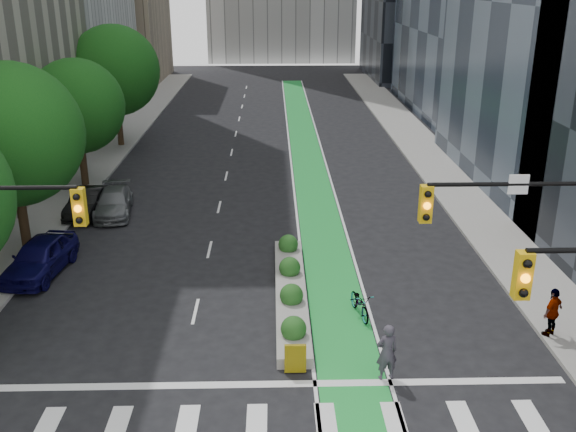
{
  "coord_description": "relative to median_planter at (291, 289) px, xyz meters",
  "views": [
    {
      "loc": [
        0.53,
        -15.92,
        12.04
      ],
      "look_at": [
        1.13,
        8.39,
        3.0
      ],
      "focal_mm": 40.0,
      "sensor_mm": 36.0,
      "label": 1
    }
  ],
  "objects": [
    {
      "name": "median_planter",
      "position": [
        0.0,
        0.0,
        0.0
      ],
      "size": [
        1.2,
        10.26,
        1.1
      ],
      "color": "gray",
      "rests_on": "ground"
    },
    {
      "name": "ground",
      "position": [
        -1.2,
        -7.04,
        -0.37
      ],
      "size": [
        160.0,
        160.0,
        0.0
      ],
      "primitive_type": "plane",
      "color": "black",
      "rests_on": "ground"
    },
    {
      "name": "tree_far",
      "position": [
        -12.2,
        24.96,
        5.32
      ],
      "size": [
        6.6,
        6.6,
        9.0
      ],
      "color": "black",
      "rests_on": "ground"
    },
    {
      "name": "bike_lane_paint",
      "position": [
        1.8,
        22.96,
        -0.37
      ],
      "size": [
        2.2,
        70.0,
        0.01
      ],
      "primitive_type": "cube",
      "color": "green",
      "rests_on": "ground"
    },
    {
      "name": "pedestrian_far",
      "position": [
        9.1,
        -3.32,
        0.69
      ],
      "size": [
        1.12,
        1.0,
        1.82
      ],
      "primitive_type": "imported",
      "rotation": [
        0.0,
        0.0,
        3.79
      ],
      "color": "gray",
      "rests_on": "sidewalk_right"
    },
    {
      "name": "sidewalk_right",
      "position": [
        10.6,
        17.96,
        -0.3
      ],
      "size": [
        3.6,
        90.0,
        0.15
      ],
      "primitive_type": "cube",
      "color": "gray",
      "rests_on": "ground"
    },
    {
      "name": "tree_mid",
      "position": [
        -12.2,
        4.96,
        5.2
      ],
      "size": [
        6.4,
        6.4,
        8.78
      ],
      "color": "black",
      "rests_on": "ground"
    },
    {
      "name": "parked_car_left_near",
      "position": [
        -10.7,
        2.48,
        0.43
      ],
      "size": [
        2.42,
        4.88,
        1.6
      ],
      "primitive_type": "imported",
      "rotation": [
        0.0,
        0.0,
        -0.12
      ],
      "color": "#0E0B46",
      "rests_on": "ground"
    },
    {
      "name": "cyclist",
      "position": [
        2.87,
        -5.6,
        0.6
      ],
      "size": [
        0.8,
        0.62,
        1.95
      ],
      "primitive_type": "imported",
      "rotation": [
        0.0,
        0.0,
        3.37
      ],
      "color": "#39343F",
      "rests_on": "ground"
    },
    {
      "name": "signal_right",
      "position": [
        7.47,
        -6.57,
        4.43
      ],
      "size": [
        5.82,
        0.51,
        7.2
      ],
      "color": "black",
      "rests_on": "ground"
    },
    {
      "name": "sidewalk_left",
      "position": [
        -13.0,
        17.96,
        -0.3
      ],
      "size": [
        3.6,
        90.0,
        0.15
      ],
      "primitive_type": "cube",
      "color": "gray",
      "rests_on": "ground"
    },
    {
      "name": "bicycle",
      "position": [
        2.58,
        -1.48,
        0.14
      ],
      "size": [
        1.05,
        2.05,
        1.03
      ],
      "primitive_type": "imported",
      "rotation": [
        0.0,
        0.0,
        0.2
      ],
      "color": "gray",
      "rests_on": "ground"
    },
    {
      "name": "parked_car_left_far",
      "position": [
        -9.3,
        9.98,
        0.29
      ],
      "size": [
        2.41,
        4.74,
        1.32
      ],
      "primitive_type": "imported",
      "rotation": [
        0.0,
        0.0,
        0.13
      ],
      "color": "#5B5F61",
      "rests_on": "ground"
    },
    {
      "name": "tree_midfar",
      "position": [
        -12.2,
        14.96,
        4.57
      ],
      "size": [
        5.6,
        5.6,
        7.76
      ],
      "color": "black",
      "rests_on": "ground"
    },
    {
      "name": "parked_car_left_mid",
      "position": [
        -10.7,
        9.98,
        0.32
      ],
      "size": [
        1.69,
        4.27,
        1.38
      ],
      "primitive_type": "imported",
      "rotation": [
        0.0,
        0.0,
        -0.06
      ],
      "color": "black",
      "rests_on": "ground"
    }
  ]
}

